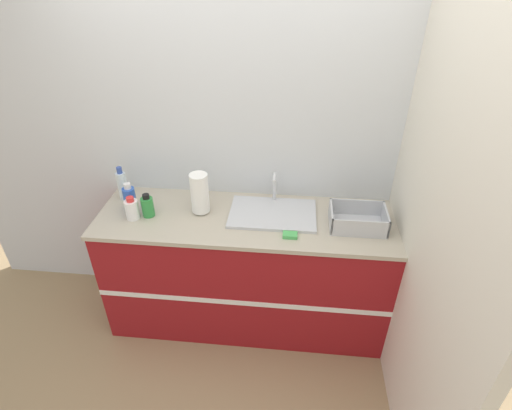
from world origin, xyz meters
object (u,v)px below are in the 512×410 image
dish_rack (358,220)px  bottle_white_spray (132,209)px  paper_towel_roll (200,193)px  bottle_clear (122,185)px  bottle_blue (130,199)px  bottle_green (148,206)px  sink (273,212)px

dish_rack → bottle_white_spray: bottle_white_spray is taller
paper_towel_roll → bottle_clear: size_ratio=1.14×
bottle_blue → dish_rack: bearing=-1.2°
paper_towel_roll → bottle_clear: bearing=169.2°
dish_rack → bottle_blue: (-1.50, 0.03, 0.05)m
paper_towel_roll → bottle_blue: (-0.47, -0.03, -0.05)m
paper_towel_roll → dish_rack: bearing=-3.5°
paper_towel_roll → bottle_blue: 0.48m
bottle_green → sink: bearing=6.5°
sink → bottle_blue: sink is taller
sink → bottle_blue: size_ratio=2.77×
sink → bottle_white_spray: (-0.91, -0.13, 0.06)m
bottle_blue → bottle_white_spray: bearing=-63.7°
bottle_green → paper_towel_roll: bearing=13.2°
sink → bottle_blue: (-0.96, -0.04, 0.08)m
sink → bottle_blue: 0.96m
sink → bottle_white_spray: bearing=-171.7°
bottle_clear → bottle_green: size_ratio=1.53×
bottle_clear → bottle_green: 0.31m
dish_rack → bottle_clear: (-1.61, 0.17, 0.07)m
bottle_clear → bottle_blue: 0.17m
paper_towel_roll → bottle_clear: (-0.58, 0.11, -0.03)m
paper_towel_roll → bottle_blue: size_ratio=1.37×
sink → bottle_green: 0.83m
bottle_green → bottle_blue: size_ratio=0.78×
sink → bottle_clear: size_ratio=2.30×
dish_rack → bottle_green: bottle_green is taller
sink → bottle_clear: 1.07m
paper_towel_roll → bottle_green: paper_towel_roll is taller
bottle_blue → bottle_clear: bearing=126.4°
bottle_green → bottle_blue: bearing=160.0°
bottle_clear → bottle_blue: bearing=-53.6°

